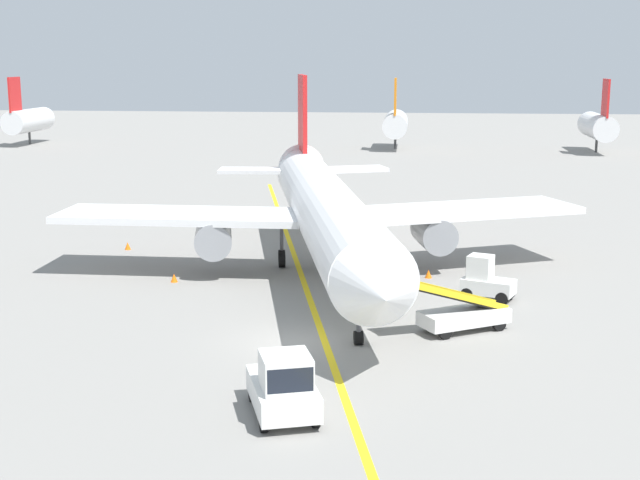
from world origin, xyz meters
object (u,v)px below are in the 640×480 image
(safety_cone_nose_right, at_px, (128,246))
(safety_cone_nose_left, at_px, (174,278))
(airliner, at_px, (325,209))
(ground_crew_marshaller, at_px, (373,290))
(safety_cone_wingtip_right, at_px, (408,263))
(pushback_tug, at_px, (284,387))
(belt_loader_forward_hold, at_px, (462,313))
(safety_cone_wingtip_left, at_px, (428,274))
(baggage_tug_near_wing, at_px, (485,280))

(safety_cone_nose_right, bearing_deg, safety_cone_nose_left, -56.49)
(airliner, relative_size, safety_cone_nose_right, 79.73)
(ground_crew_marshaller, bearing_deg, safety_cone_wingtip_right, 79.77)
(airliner, height_order, pushback_tug, airliner)
(airliner, xyz_separation_m, safety_cone_nose_left, (-7.44, -2.82, -3.20))
(belt_loader_forward_hold, xyz_separation_m, safety_cone_nose_right, (-18.94, 13.98, -0.56))
(airliner, bearing_deg, safety_cone_wingtip_left, -6.21)
(baggage_tug_near_wing, bearing_deg, ground_crew_marshaller, -156.82)
(safety_cone_nose_right, bearing_deg, pushback_tug, -61.42)
(safety_cone_nose_left, xyz_separation_m, safety_cone_wingtip_right, (11.81, 4.60, 0.00))
(safety_cone_nose_left, relative_size, safety_cone_wingtip_left, 1.00)
(safety_cone_nose_right, bearing_deg, baggage_tug_near_wing, -23.64)
(pushback_tug, relative_size, ground_crew_marshaller, 2.36)
(airliner, distance_m, safety_cone_wingtip_left, 6.36)
(pushback_tug, xyz_separation_m, safety_cone_wingtip_right, (3.76, 20.95, -0.77))
(baggage_tug_near_wing, bearing_deg, belt_loader_forward_hold, -104.95)
(airliner, relative_size, ground_crew_marshaller, 20.64)
(pushback_tug, bearing_deg, safety_cone_wingtip_left, 75.39)
(airliner, height_order, baggage_tug_near_wing, airliner)
(safety_cone_nose_right, height_order, safety_cone_wingtip_right, same)
(belt_loader_forward_hold, height_order, safety_cone_nose_right, belt_loader_forward_hold)
(pushback_tug, height_order, safety_cone_wingtip_right, pushback_tug)
(baggage_tug_near_wing, height_order, safety_cone_nose_left, baggage_tug_near_wing)
(safety_cone_nose_right, bearing_deg, safety_cone_wingtip_left, -15.86)
(safety_cone_nose_left, relative_size, safety_cone_nose_right, 1.00)
(airliner, height_order, safety_cone_wingtip_left, airliner)
(belt_loader_forward_hold, relative_size, safety_cone_nose_right, 11.20)
(airliner, distance_m, safety_cone_nose_left, 8.57)
(pushback_tug, xyz_separation_m, belt_loader_forward_hold, (6.08, 9.63, -0.22))
(baggage_tug_near_wing, distance_m, belt_loader_forward_hold, 5.28)
(safety_cone_nose_left, xyz_separation_m, safety_cone_wingtip_left, (12.90, 2.23, 0.00))
(safety_cone_nose_right, height_order, safety_cone_wingtip_left, same)
(baggage_tug_near_wing, distance_m, safety_cone_wingtip_right, 7.27)
(airliner, distance_m, pushback_tug, 19.34)
(pushback_tug, relative_size, safety_cone_wingtip_left, 9.12)
(safety_cone_nose_left, height_order, safety_cone_wingtip_left, same)
(airliner, xyz_separation_m, baggage_tug_near_wing, (8.06, -4.45, -2.49))
(belt_loader_forward_hold, bearing_deg, baggage_tug_near_wing, 75.05)
(safety_cone_wingtip_left, bearing_deg, safety_cone_nose_right, 164.14)
(airliner, bearing_deg, baggage_tug_near_wing, -28.93)
(airliner, xyz_separation_m, ground_crew_marshaller, (2.85, -6.68, -2.51))
(belt_loader_forward_hold, distance_m, ground_crew_marshaller, 4.80)
(belt_loader_forward_hold, distance_m, safety_cone_wingtip_right, 11.57)
(belt_loader_forward_hold, height_order, safety_cone_wingtip_right, belt_loader_forward_hold)
(baggage_tug_near_wing, relative_size, safety_cone_nose_right, 6.16)
(ground_crew_marshaller, distance_m, safety_cone_wingtip_right, 8.62)
(baggage_tug_near_wing, xyz_separation_m, safety_cone_wingtip_left, (-2.60, 3.86, -0.71))
(safety_cone_wingtip_right, bearing_deg, safety_cone_nose_right, 170.91)
(airliner, relative_size, safety_cone_nose_left, 79.73)
(pushback_tug, relative_size, baggage_tug_near_wing, 1.48)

